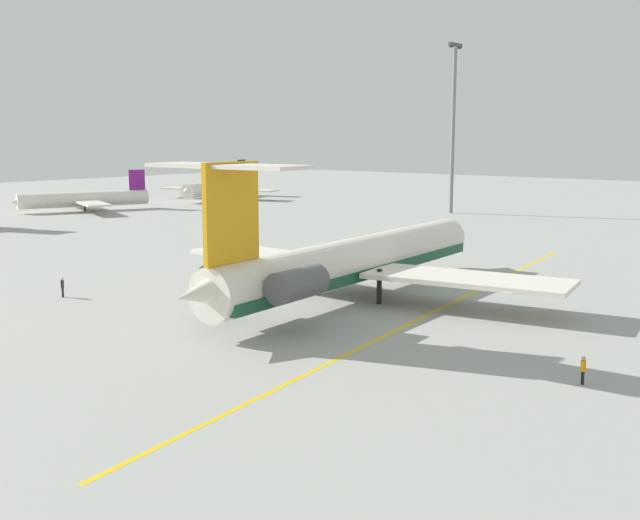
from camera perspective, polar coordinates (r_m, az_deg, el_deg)
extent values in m
plane|color=#9E9E99|center=(59.43, 13.59, -4.44)|extent=(393.07, 393.07, 0.00)
cylinder|color=silver|center=(65.33, 2.72, -0.01)|extent=(37.18, 6.60, 3.95)
cone|color=silver|center=(81.40, 9.70, 1.73)|extent=(4.37, 4.07, 3.79)
cone|color=silver|center=(50.85, -8.50, -2.39)|extent=(5.98, 3.76, 3.35)
cube|color=#195133|center=(65.48, 2.72, -0.77)|extent=(36.37, 6.62, 0.87)
cube|color=silver|center=(71.96, -3.80, 0.30)|extent=(6.70, 16.63, 0.39)
cube|color=silver|center=(61.45, 11.19, -1.43)|extent=(8.96, 17.27, 0.39)
cylinder|color=#515156|center=(57.13, -6.85, -1.12)|extent=(5.08, 2.64, 2.29)
cube|color=silver|center=(56.68, -6.33, -1.19)|extent=(3.04, 1.47, 0.47)
cylinder|color=#515156|center=(53.17, -1.73, -1.84)|extent=(5.08, 2.64, 2.29)
cube|color=silver|center=(53.57, -2.32, -1.76)|extent=(3.04, 1.47, 0.47)
cube|color=orange|center=(51.87, -6.76, 3.59)|extent=(5.36, 0.78, 6.99)
cube|color=silver|center=(53.52, -9.67, 7.15)|extent=(4.10, 6.01, 0.28)
cube|color=silver|center=(49.28, -4.38, 7.07)|extent=(4.10, 6.01, 0.28)
cylinder|color=black|center=(75.29, 7.31, -0.20)|extent=(0.43, 0.43, 2.99)
cylinder|color=black|center=(66.36, -0.16, -1.42)|extent=(0.43, 0.43, 2.99)
cylinder|color=black|center=(63.00, 4.54, -2.03)|extent=(0.43, 0.43, 2.99)
cylinder|color=silver|center=(148.99, -17.51, 4.44)|extent=(23.45, 11.37, 2.87)
cone|color=silver|center=(146.93, -22.10, 4.12)|extent=(3.18, 3.40, 2.73)
cube|color=silver|center=(142.27, -16.91, 4.14)|extent=(7.87, 11.74, 0.34)
cube|color=silver|center=(155.76, -18.05, 4.50)|extent=(7.87, 11.74, 0.34)
cube|color=#7A197F|center=(151.23, -13.79, 5.96)|extent=(3.03, 1.40, 3.92)
cylinder|color=black|center=(149.09, -17.49, 3.96)|extent=(0.34, 0.34, 1.93)
cylinder|color=silver|center=(171.09, -7.74, 5.46)|extent=(26.77, 11.32, 3.24)
cone|color=silver|center=(159.43, -10.11, 5.12)|extent=(3.46, 3.73, 3.07)
cube|color=silver|center=(167.46, -5.40, 5.31)|extent=(8.24, 13.20, 0.39)
cube|color=silver|center=(175.03, -9.98, 5.39)|extent=(8.24, 13.20, 0.39)
cube|color=black|center=(180.97, -5.99, 6.92)|extent=(3.46, 1.38, 4.41)
cylinder|color=black|center=(171.19, -7.73, 4.99)|extent=(0.39, 0.39, 2.18)
cylinder|color=black|center=(69.36, -19.04, -2.37)|extent=(0.10, 0.10, 0.84)
cylinder|color=black|center=(69.49, -18.98, -2.35)|extent=(0.10, 0.10, 0.84)
cylinder|color=#262628|center=(69.28, -19.04, -1.75)|extent=(0.28, 0.28, 0.67)
sphere|color=#DBB28E|center=(69.20, -19.06, -1.37)|extent=(0.26, 0.26, 0.26)
cylinder|color=#262628|center=(69.12, -19.13, -1.75)|extent=(0.08, 0.08, 0.57)
cylinder|color=#262628|center=(69.43, -18.96, -1.69)|extent=(0.08, 0.08, 0.57)
cylinder|color=black|center=(45.54, 19.32, -8.45)|extent=(0.10, 0.10, 0.79)
cylinder|color=black|center=(45.44, 19.44, -8.50)|extent=(0.10, 0.10, 0.79)
cylinder|color=orange|center=(45.29, 19.43, -7.62)|extent=(0.27, 0.27, 0.63)
sphere|color=tan|center=(45.16, 19.46, -7.09)|extent=(0.25, 0.25, 0.25)
cylinder|color=orange|center=(45.40, 19.28, -7.53)|extent=(0.07, 0.07, 0.53)
cylinder|color=orange|center=(45.15, 19.57, -7.64)|extent=(0.07, 0.07, 0.53)
cube|color=gold|center=(61.54, 8.88, -3.81)|extent=(72.19, 9.54, 0.01)
cylinder|color=slate|center=(139.73, 10.10, 9.59)|extent=(0.70, 0.70, 29.61)
cube|color=#424244|center=(140.66, 10.28, 15.84)|extent=(4.00, 0.60, 0.60)
cube|color=#2D2D30|center=(139.32, 9.97, 15.77)|extent=(0.70, 0.50, 0.44)
cube|color=#2D2D30|center=(141.92, 10.58, 15.63)|extent=(0.70, 0.50, 0.44)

